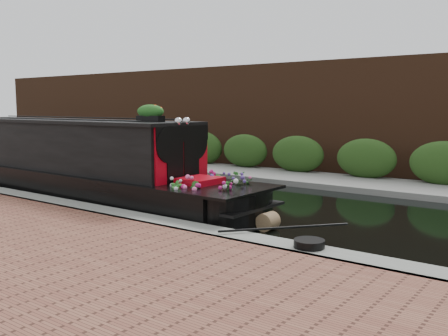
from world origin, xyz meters
The scene contains 8 objects.
ground centered at (0.00, 0.00, 0.00)m, with size 80.00×80.00×0.00m, color black.
near_bank_coping centered at (0.00, -3.30, 0.00)m, with size 40.00×0.60×0.50m, color gray.
far_bank_path centered at (0.00, 4.20, 0.00)m, with size 40.00×2.40×0.34m, color slate.
far_hedge centered at (0.00, 5.10, 0.00)m, with size 40.00×1.10×2.80m, color #234216.
far_brick_wall centered at (0.00, 7.20, 0.00)m, with size 40.00×1.00×8.00m, color #492A18.
narrowboat centered at (-3.01, -1.88, 0.77)m, with size 11.14×2.16×2.61m.
rope_fender centered at (2.97, -1.88, 0.17)m, with size 0.35×0.35×0.36m, color olive.
coiled_mooring_rope centered at (4.54, -3.25, 0.31)m, with size 0.47×0.47×0.12m, color black.
Camera 1 is at (7.88, -9.85, 2.36)m, focal length 40.00 mm.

